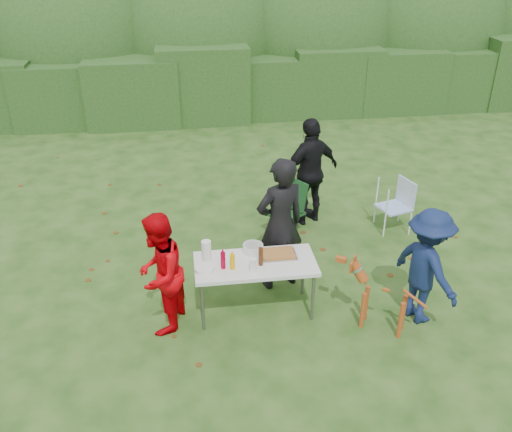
{
  "coord_description": "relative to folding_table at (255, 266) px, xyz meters",
  "views": [
    {
      "loc": [
        -0.52,
        -5.45,
        4.43
      ],
      "look_at": [
        0.34,
        0.78,
        1.0
      ],
      "focal_mm": 38.0,
      "sensor_mm": 36.0,
      "label": 1
    }
  ],
  "objects": [
    {
      "name": "paper_towel_roll",
      "position": [
        -0.59,
        0.15,
        0.18
      ],
      "size": [
        0.12,
        0.12,
        0.26
      ],
      "primitive_type": "cylinder",
      "color": "white",
      "rests_on": "folding_table"
    },
    {
      "name": "ground",
      "position": [
        -0.23,
        -0.07,
        -0.69
      ],
      "size": [
        80.0,
        80.0,
        0.0
      ],
      "primitive_type": "plane",
      "color": "#1E4211"
    },
    {
      "name": "camping_chair",
      "position": [
        0.72,
        1.85,
        -0.23
      ],
      "size": [
        0.78,
        0.78,
        0.9
      ],
      "primitive_type": null,
      "rotation": [
        0.0,
        0.0,
        3.73
      ],
      "color": "#143D1A",
      "rests_on": "ground"
    },
    {
      "name": "person_black_puffy",
      "position": [
        1.21,
        2.26,
        0.21
      ],
      "size": [
        1.13,
        0.83,
        1.78
      ],
      "primitive_type": "imported",
      "rotation": [
        0.0,
        0.0,
        3.57
      ],
      "color": "black",
      "rests_on": "ground"
    },
    {
      "name": "folding_table",
      "position": [
        0.0,
        0.0,
        0.0
      ],
      "size": [
        1.5,
        0.7,
        0.74
      ],
      "color": "silver",
      "rests_on": "ground"
    },
    {
      "name": "beer_bottle",
      "position": [
        0.06,
        -0.06,
        0.17
      ],
      "size": [
        0.06,
        0.06,
        0.24
      ],
      "primitive_type": "cylinder",
      "color": "#47230F",
      "rests_on": "folding_table"
    },
    {
      "name": "pasta_bowl",
      "position": [
        0.01,
        0.25,
        0.1
      ],
      "size": [
        0.26,
        0.26,
        0.1
      ],
      "primitive_type": "cylinder",
      "color": "silver",
      "rests_on": "folding_table"
    },
    {
      "name": "hedge_row",
      "position": [
        -0.23,
        7.93,
        0.16
      ],
      "size": [
        22.0,
        1.4,
        1.7
      ],
      "primitive_type": "cube",
      "color": "#23471C",
      "rests_on": "ground"
    },
    {
      "name": "person_cook",
      "position": [
        0.4,
        0.54,
        0.25
      ],
      "size": [
        0.79,
        0.64,
        1.87
      ],
      "primitive_type": "imported",
      "rotation": [
        0.0,
        0.0,
        3.46
      ],
      "color": "black",
      "rests_on": "ground"
    },
    {
      "name": "plate_stack",
      "position": [
        -0.63,
        -0.1,
        0.08
      ],
      "size": [
        0.24,
        0.24,
        0.05
      ],
      "primitive_type": "cylinder",
      "color": "white",
      "rests_on": "folding_table"
    },
    {
      "name": "child",
      "position": [
        2.03,
        -0.41,
        0.08
      ],
      "size": [
        0.87,
        1.12,
        1.52
      ],
      "primitive_type": "imported",
      "rotation": [
        0.0,
        0.0,
        1.93
      ],
      "color": "#111F49",
      "rests_on": "ground"
    },
    {
      "name": "person_red_jacket",
      "position": [
        -1.16,
        -0.15,
        0.09
      ],
      "size": [
        0.78,
        0.89,
        1.55
      ],
      "primitive_type": "imported",
      "rotation": [
        0.0,
        0.0,
        -1.87
      ],
      "color": "#CC0008",
      "rests_on": "ground"
    },
    {
      "name": "ketchup_bottle",
      "position": [
        -0.4,
        -0.07,
        0.16
      ],
      "size": [
        0.06,
        0.06,
        0.22
      ],
      "primitive_type": "cylinder",
      "color": "maroon",
      "rests_on": "folding_table"
    },
    {
      "name": "dog",
      "position": [
        1.5,
        -0.55,
        -0.25
      ],
      "size": [
        0.97,
        0.8,
        0.87
      ],
      "primitive_type": null,
      "rotation": [
        0.0,
        0.0,
        2.58
      ],
      "color": "#9F4519",
      "rests_on": "ground"
    },
    {
      "name": "focaccia_bread",
      "position": [
        0.3,
        0.11,
        0.09
      ],
      "size": [
        0.4,
        0.26,
        0.04
      ],
      "primitive_type": "cube",
      "color": "#A96A31",
      "rests_on": "food_tray"
    },
    {
      "name": "cup_stack",
      "position": [
        -0.05,
        -0.19,
        0.14
      ],
      "size": [
        0.08,
        0.08,
        0.18
      ],
      "primitive_type": "cylinder",
      "color": "white",
      "rests_on": "folding_table"
    },
    {
      "name": "shrub_backdrop",
      "position": [
        -0.23,
        9.53,
        0.91
      ],
      "size": [
        20.0,
        2.6,
        3.2
      ],
      "primitive_type": "ellipsoid",
      "color": "#3D6628",
      "rests_on": "ground"
    },
    {
      "name": "food_tray",
      "position": [
        0.3,
        0.11,
        0.06
      ],
      "size": [
        0.45,
        0.3,
        0.02
      ],
      "primitive_type": "cube",
      "color": "#B7B7BA",
      "rests_on": "folding_table"
    },
    {
      "name": "mustard_bottle",
      "position": [
        -0.29,
        -0.1,
        0.15
      ],
      "size": [
        0.06,
        0.06,
        0.2
      ],
      "primitive_type": "cylinder",
      "color": "#E9A900",
      "rests_on": "folding_table"
    },
    {
      "name": "lawn_chair",
      "position": [
        2.49,
        1.81,
        -0.26
      ],
      "size": [
        0.62,
        0.62,
        0.85
      ],
      "primitive_type": null,
      "rotation": [
        0.0,
        0.0,
        3.43
      ],
      "color": "#4A80E1",
      "rests_on": "ground"
    }
  ]
}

